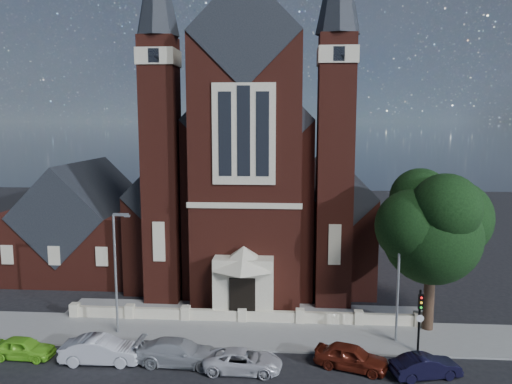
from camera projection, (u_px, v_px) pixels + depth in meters
The scene contains 16 objects.
ground at pixel (252, 283), 43.14m from camera, with size 120.00×120.00×0.00m, color black.
pavement_strip at pixel (240, 334), 32.77m from camera, with size 60.00×5.00×0.12m, color gray.
forecourt_paving at pixel (245, 311), 36.72m from camera, with size 26.00×3.00×0.14m, color gray.
forecourt_wall at pixel (242, 322), 34.75m from camera, with size 24.00×0.40×0.90m, color #BCB295.
church at pixel (258, 179), 49.85m from camera, with size 20.01×34.90×29.20m.
parish_hall at pixel (84, 228), 46.65m from camera, with size 12.00×12.20×10.24m.
street_tree at pixel (435, 230), 32.13m from camera, with size 6.40×6.60×10.70m.
street_lamp_left at pixel (117, 266), 32.18m from camera, with size 1.16×0.22×8.09m.
street_lamp_right at pixel (400, 272), 30.94m from camera, with size 1.16×0.22×8.09m.
traffic_signal at pixel (420, 313), 29.61m from camera, with size 0.28×0.42×4.00m.
car_lime_van at pixel (23, 348), 29.40m from camera, with size 1.49×3.71×1.26m, color #7CD62A.
car_silver_a at pixel (101, 350), 28.84m from camera, with size 1.60×4.60×1.52m, color #B8BAC0.
car_silver_b at pixel (179, 352), 28.66m from camera, with size 2.00×4.92×1.43m, color #989A9F.
car_white_suv at pixel (243, 361), 27.85m from camera, with size 2.03×4.40×1.22m, color silver.
car_dark_red at pixel (351, 357), 28.13m from camera, with size 1.66×4.12×1.40m, color #5A1B0F.
car_navy at pixel (426, 366), 27.18m from camera, with size 1.33×3.81×1.26m, color black.
Camera 1 is at (3.24, -26.49, 13.85)m, focal length 35.00 mm.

